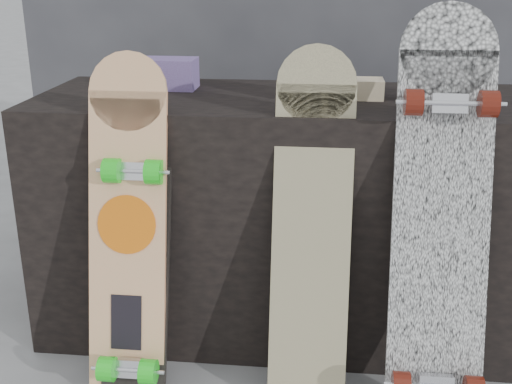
# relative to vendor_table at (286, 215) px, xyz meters

# --- Properties ---
(vendor_table) EXTENTS (1.60, 0.60, 0.80)m
(vendor_table) POSITION_rel_vendor_table_xyz_m (0.00, 0.00, 0.00)
(vendor_table) COLOR black
(vendor_table) RESTS_ON ground
(merch_box_purple) EXTENTS (0.18, 0.12, 0.10)m
(merch_box_purple) POSITION_rel_vendor_table_xyz_m (-0.40, 0.10, 0.45)
(merch_box_purple) COLOR #5F3A77
(merch_box_purple) RESTS_ON vendor_table
(merch_box_small) EXTENTS (0.14, 0.14, 0.12)m
(merch_box_small) POSITION_rel_vendor_table_xyz_m (0.50, -0.04, 0.46)
(merch_box_small) COLOR #5F3A77
(merch_box_small) RESTS_ON vendor_table
(merch_box_flat) EXTENTS (0.22, 0.10, 0.06)m
(merch_box_flat) POSITION_rel_vendor_table_xyz_m (0.18, 0.00, 0.43)
(merch_box_flat) COLOR #D1B78C
(merch_box_flat) RESTS_ON vendor_table
(longboard_geisha) EXTENTS (0.22, 0.25, 0.97)m
(longboard_geisha) POSITION_rel_vendor_table_xyz_m (-0.43, -0.37, 0.11)
(longboard_geisha) COLOR #CEBB8B
(longboard_geisha) RESTS_ON ground
(longboard_celtic) EXTENTS (0.22, 0.27, 1.00)m
(longboard_celtic) POSITION_rel_vendor_table_xyz_m (0.09, -0.34, 0.13)
(longboard_celtic) COLOR beige
(longboard_celtic) RESTS_ON ground
(longboard_cascadia) EXTENTS (0.26, 0.39, 1.11)m
(longboard_cascadia) POSITION_rel_vendor_table_xyz_m (0.43, -0.38, 0.17)
(longboard_cascadia) COLOR white
(longboard_cascadia) RESTS_ON ground
(skateboard_dark) EXTENTS (0.19, 0.34, 0.83)m
(skateboard_dark) POSITION_rel_vendor_table_xyz_m (-0.41, -0.38, 0.02)
(skateboard_dark) COLOR black
(skateboard_dark) RESTS_ON ground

